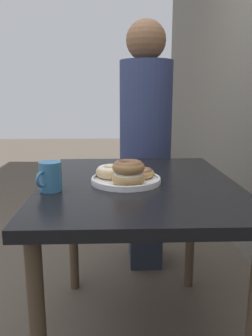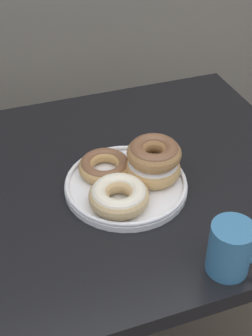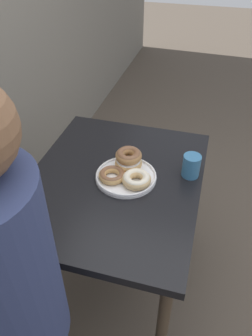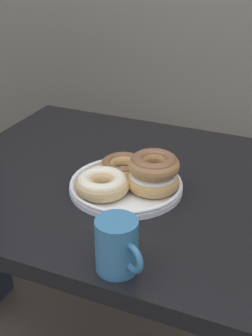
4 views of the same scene
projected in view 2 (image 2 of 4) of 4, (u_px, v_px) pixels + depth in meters
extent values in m
cube|color=black|center=(112.00, 183.00, 1.11)|extent=(0.97, 0.78, 0.04)
cylinder|color=#473828|center=(196.00, 181.00, 1.70)|extent=(0.05, 0.05, 0.71)
cylinder|color=white|center=(126.00, 186.00, 1.06)|extent=(0.28, 0.28, 0.01)
torus|color=white|center=(126.00, 182.00, 1.05)|extent=(0.28, 0.28, 0.01)
torus|color=tan|center=(153.00, 169.00, 1.06)|extent=(0.18, 0.18, 0.04)
torus|color=white|center=(153.00, 166.00, 1.06)|extent=(0.17, 0.17, 0.03)
torus|color=tan|center=(105.00, 167.00, 1.08)|extent=(0.16, 0.16, 0.03)
torus|color=brown|center=(105.00, 165.00, 1.07)|extent=(0.15, 0.15, 0.03)
torus|color=#D6B27A|center=(119.00, 196.00, 0.99)|extent=(0.16, 0.16, 0.04)
torus|color=silver|center=(119.00, 194.00, 0.99)|extent=(0.15, 0.15, 0.03)
torus|color=#9E7042|center=(154.00, 153.00, 1.04)|extent=(0.17, 0.17, 0.04)
torus|color=brown|center=(154.00, 151.00, 1.03)|extent=(0.16, 0.16, 0.03)
cylinder|color=teal|center=(230.00, 249.00, 0.85)|extent=(0.08, 0.08, 0.11)
cylinder|color=#382114|center=(234.00, 230.00, 0.82)|extent=(0.07, 0.07, 0.00)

